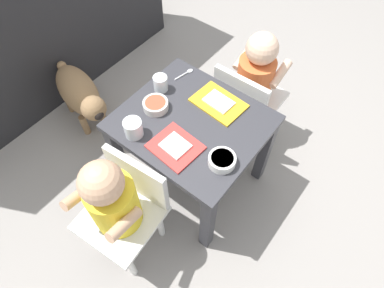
% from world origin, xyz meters
% --- Properties ---
extents(ground_plane, '(7.00, 7.00, 0.00)m').
position_xyz_m(ground_plane, '(0.00, 0.00, 0.00)').
color(ground_plane, gray).
extents(kitchen_cabinet_back, '(1.65, 0.37, 1.02)m').
position_xyz_m(kitchen_cabinet_back, '(0.00, 1.08, 0.51)').
color(kitchen_cabinet_back, '#232326').
rests_on(kitchen_cabinet_back, ground).
extents(dining_table, '(0.49, 0.55, 0.45)m').
position_xyz_m(dining_table, '(0.00, 0.00, 0.36)').
color(dining_table, '#333338').
rests_on(dining_table, ground).
extents(seated_child_left, '(0.30, 0.30, 0.62)m').
position_xyz_m(seated_child_left, '(-0.41, 0.02, 0.39)').
color(seated_child_left, silver).
rests_on(seated_child_left, ground).
extents(seated_child_right, '(0.28, 0.28, 0.61)m').
position_xyz_m(seated_child_right, '(0.41, -0.04, 0.38)').
color(seated_child_right, silver).
rests_on(seated_child_right, ground).
extents(dog, '(0.26, 0.46, 0.32)m').
position_xyz_m(dog, '(-0.06, 0.68, 0.21)').
color(dog, olive).
rests_on(dog, ground).
extents(food_tray_left, '(0.16, 0.18, 0.02)m').
position_xyz_m(food_tray_left, '(-0.14, -0.03, 0.46)').
color(food_tray_left, red).
rests_on(food_tray_left, dining_table).
extents(food_tray_right, '(0.16, 0.21, 0.02)m').
position_xyz_m(food_tray_right, '(0.14, -0.03, 0.46)').
color(food_tray_right, gold).
rests_on(food_tray_right, dining_table).
extents(water_cup_left, '(0.06, 0.06, 0.07)m').
position_xyz_m(water_cup_left, '(0.05, 0.21, 0.48)').
color(water_cup_left, white).
rests_on(water_cup_left, dining_table).
extents(water_cup_right, '(0.07, 0.07, 0.07)m').
position_xyz_m(water_cup_right, '(-0.18, 0.13, 0.48)').
color(water_cup_right, white).
rests_on(water_cup_right, dining_table).
extents(veggie_bowl_near, '(0.10, 0.10, 0.03)m').
position_xyz_m(veggie_bowl_near, '(-0.09, -0.20, 0.47)').
color(veggie_bowl_near, white).
rests_on(veggie_bowl_near, dining_table).
extents(cereal_bowl_right_side, '(0.10, 0.10, 0.03)m').
position_xyz_m(cereal_bowl_right_side, '(-0.04, 0.15, 0.47)').
color(cereal_bowl_right_side, silver).
rests_on(cereal_bowl_right_side, dining_table).
extents(spoon_by_left_tray, '(0.10, 0.03, 0.01)m').
position_xyz_m(spoon_by_left_tray, '(0.19, 0.18, 0.45)').
color(spoon_by_left_tray, silver).
rests_on(spoon_by_left_tray, dining_table).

